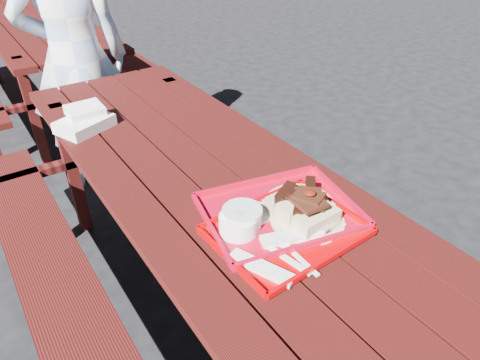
{
  "coord_description": "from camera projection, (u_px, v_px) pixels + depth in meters",
  "views": [
    {
      "loc": [
        -0.64,
        -1.09,
        1.58
      ],
      "look_at": [
        0.0,
        -0.15,
        0.82
      ],
      "focal_mm": 32.0,
      "sensor_mm": 36.0,
      "label": 1
    }
  ],
  "objects": [
    {
      "name": "picnic_table_near",
      "position": [
        218.0,
        219.0,
        1.61
      ],
      "size": [
        1.41,
        2.4,
        0.75
      ],
      "color": "#3F0E0C",
      "rests_on": "ground"
    },
    {
      "name": "white_cloth",
      "position": [
        85.0,
        120.0,
        1.81
      ],
      "size": [
        0.26,
        0.22,
        0.09
      ],
      "color": "white",
      "rests_on": "picnic_table_near"
    },
    {
      "name": "person",
      "position": [
        75.0,
        59.0,
        2.41
      ],
      "size": [
        0.67,
        0.53,
        1.62
      ],
      "primitive_type": "imported",
      "rotation": [
        0.0,
        0.0,
        2.88
      ],
      "color": "#A7C3E6",
      "rests_on": "ground"
    },
    {
      "name": "near_tray",
      "position": [
        282.0,
        223.0,
        1.25
      ],
      "size": [
        0.43,
        0.36,
        0.13
      ],
      "color": "#AF0004",
      "rests_on": "picnic_table_near"
    },
    {
      "name": "far_tray",
      "position": [
        278.0,
        211.0,
        1.31
      ],
      "size": [
        0.52,
        0.44,
        0.08
      ],
      "color": "#B0051E",
      "rests_on": "picnic_table_near"
    },
    {
      "name": "picnic_table_far",
      "position": [
        38.0,
        43.0,
        3.53
      ],
      "size": [
        1.41,
        2.4,
        0.75
      ],
      "color": "#3F0E0C",
      "rests_on": "ground"
    },
    {
      "name": "ground",
      "position": [
        221.0,
        316.0,
        1.92
      ],
      "size": [
        60.0,
        60.0,
        0.0
      ],
      "primitive_type": "plane",
      "color": "black",
      "rests_on": "ground"
    }
  ]
}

